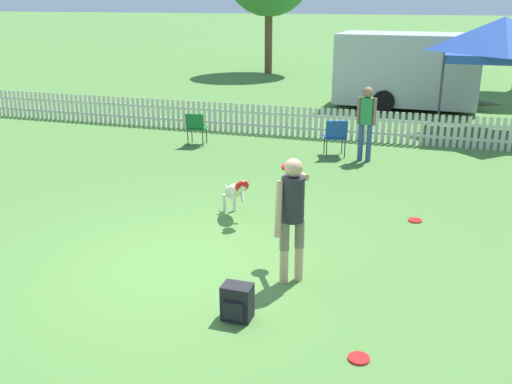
{
  "coord_description": "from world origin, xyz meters",
  "views": [
    {
      "loc": [
        2.94,
        -6.23,
        3.37
      ],
      "look_at": [
        0.65,
        1.07,
        0.76
      ],
      "focal_mm": 40.0,
      "sensor_mm": 36.0,
      "label": 1
    }
  ],
  "objects_px": {
    "backpack_on_grass": "(237,302)",
    "canopy_tent_main": "(503,39)",
    "frisbee_near_dog": "(359,358)",
    "leaping_dog": "(235,191)",
    "handler_person": "(292,206)",
    "spectator_standing": "(366,117)",
    "frisbee_near_handler": "(415,220)",
    "equipment_trailer": "(408,69)",
    "folding_chair_blue_left": "(336,135)",
    "folding_chair_center": "(196,126)"
  },
  "relations": [
    {
      "from": "spectator_standing",
      "to": "backpack_on_grass",
      "type": "bearing_deg",
      "value": 90.89
    },
    {
      "from": "canopy_tent_main",
      "to": "equipment_trailer",
      "type": "relative_size",
      "value": 0.56
    },
    {
      "from": "frisbee_near_handler",
      "to": "canopy_tent_main",
      "type": "relative_size",
      "value": 0.07
    },
    {
      "from": "frisbee_near_dog",
      "to": "folding_chair_blue_left",
      "type": "height_order",
      "value": "folding_chair_blue_left"
    },
    {
      "from": "backpack_on_grass",
      "to": "folding_chair_blue_left",
      "type": "xyz_separation_m",
      "value": [
        -0.16,
        7.06,
        0.31
      ]
    },
    {
      "from": "frisbee_near_dog",
      "to": "spectator_standing",
      "type": "bearing_deg",
      "value": 96.95
    },
    {
      "from": "frisbee_near_handler",
      "to": "backpack_on_grass",
      "type": "height_order",
      "value": "backpack_on_grass"
    },
    {
      "from": "frisbee_near_dog",
      "to": "backpack_on_grass",
      "type": "height_order",
      "value": "backpack_on_grass"
    },
    {
      "from": "folding_chair_blue_left",
      "to": "equipment_trailer",
      "type": "bearing_deg",
      "value": -117.64
    },
    {
      "from": "frisbee_near_dog",
      "to": "equipment_trailer",
      "type": "distance_m",
      "value": 14.22
    },
    {
      "from": "spectator_standing",
      "to": "leaping_dog",
      "type": "bearing_deg",
      "value": 74.04
    },
    {
      "from": "leaping_dog",
      "to": "folding_chair_center",
      "type": "distance_m",
      "value": 4.87
    },
    {
      "from": "frisbee_near_handler",
      "to": "handler_person",
      "type": "bearing_deg",
      "value": -119.14
    },
    {
      "from": "frisbee_near_handler",
      "to": "frisbee_near_dog",
      "type": "xyz_separation_m",
      "value": [
        -0.36,
        -3.95,
        0.0
      ]
    },
    {
      "from": "handler_person",
      "to": "folding_chair_center",
      "type": "distance_m",
      "value": 7.16
    },
    {
      "from": "folding_chair_center",
      "to": "handler_person",
      "type": "bearing_deg",
      "value": 114.41
    },
    {
      "from": "backpack_on_grass",
      "to": "canopy_tent_main",
      "type": "bearing_deg",
      "value": 72.58
    },
    {
      "from": "leaping_dog",
      "to": "equipment_trailer",
      "type": "distance_m",
      "value": 11.13
    },
    {
      "from": "folding_chair_blue_left",
      "to": "folding_chair_center",
      "type": "bearing_deg",
      "value": -18.7
    },
    {
      "from": "leaping_dog",
      "to": "canopy_tent_main",
      "type": "bearing_deg",
      "value": -156.72
    },
    {
      "from": "handler_person",
      "to": "frisbee_near_dog",
      "type": "relative_size",
      "value": 7.34
    },
    {
      "from": "frisbee_near_dog",
      "to": "spectator_standing",
      "type": "xyz_separation_m",
      "value": [
        -0.89,
        7.27,
        0.96
      ]
    },
    {
      "from": "backpack_on_grass",
      "to": "spectator_standing",
      "type": "height_order",
      "value": "spectator_standing"
    },
    {
      "from": "frisbee_near_dog",
      "to": "backpack_on_grass",
      "type": "relative_size",
      "value": 0.53
    },
    {
      "from": "backpack_on_grass",
      "to": "folding_chair_center",
      "type": "bearing_deg",
      "value": 116.34
    },
    {
      "from": "handler_person",
      "to": "spectator_standing",
      "type": "height_order",
      "value": "spectator_standing"
    },
    {
      "from": "leaping_dog",
      "to": "equipment_trailer",
      "type": "height_order",
      "value": "equipment_trailer"
    },
    {
      "from": "folding_chair_blue_left",
      "to": "canopy_tent_main",
      "type": "height_order",
      "value": "canopy_tent_main"
    },
    {
      "from": "equipment_trailer",
      "to": "frisbee_near_handler",
      "type": "bearing_deg",
      "value": -83.17
    },
    {
      "from": "leaping_dog",
      "to": "frisbee_near_handler",
      "type": "distance_m",
      "value": 2.92
    },
    {
      "from": "frisbee_near_handler",
      "to": "equipment_trailer",
      "type": "height_order",
      "value": "equipment_trailer"
    },
    {
      "from": "folding_chair_blue_left",
      "to": "folding_chair_center",
      "type": "relative_size",
      "value": 1.07
    },
    {
      "from": "folding_chair_blue_left",
      "to": "folding_chair_center",
      "type": "distance_m",
      "value": 3.35
    },
    {
      "from": "frisbee_near_dog",
      "to": "folding_chair_center",
      "type": "bearing_deg",
      "value": 123.36
    },
    {
      "from": "leaping_dog",
      "to": "equipment_trailer",
      "type": "xyz_separation_m",
      "value": [
        2.0,
        10.93,
        0.77
      ]
    },
    {
      "from": "backpack_on_grass",
      "to": "canopy_tent_main",
      "type": "height_order",
      "value": "canopy_tent_main"
    },
    {
      "from": "handler_person",
      "to": "equipment_trailer",
      "type": "xyz_separation_m",
      "value": [
        0.61,
        12.74,
        0.24
      ]
    },
    {
      "from": "frisbee_near_handler",
      "to": "frisbee_near_dog",
      "type": "distance_m",
      "value": 3.97
    },
    {
      "from": "folding_chair_blue_left",
      "to": "frisbee_near_handler",
      "type": "bearing_deg",
      "value": 100.49
    },
    {
      "from": "handler_person",
      "to": "leaping_dog",
      "type": "xyz_separation_m",
      "value": [
        -1.38,
        1.81,
        -0.54
      ]
    },
    {
      "from": "backpack_on_grass",
      "to": "leaping_dog",
      "type": "bearing_deg",
      "value": 109.93
    },
    {
      "from": "canopy_tent_main",
      "to": "leaping_dog",
      "type": "bearing_deg",
      "value": -119.48
    },
    {
      "from": "handler_person",
      "to": "folding_chair_center",
      "type": "bearing_deg",
      "value": 85.37
    },
    {
      "from": "backpack_on_grass",
      "to": "handler_person",
      "type": "bearing_deg",
      "value": 72.39
    },
    {
      "from": "frisbee_near_dog",
      "to": "canopy_tent_main",
      "type": "relative_size",
      "value": 0.07
    },
    {
      "from": "handler_person",
      "to": "frisbee_near_handler",
      "type": "bearing_deg",
      "value": 23.62
    },
    {
      "from": "frisbee_near_dog",
      "to": "folding_chair_center",
      "type": "height_order",
      "value": "folding_chair_center"
    },
    {
      "from": "folding_chair_center",
      "to": "frisbee_near_dog",
      "type": "bearing_deg",
      "value": 115.17
    },
    {
      "from": "handler_person",
      "to": "canopy_tent_main",
      "type": "xyz_separation_m",
      "value": [
        2.99,
        9.56,
        1.42
      ]
    },
    {
      "from": "frisbee_near_handler",
      "to": "spectator_standing",
      "type": "bearing_deg",
      "value": 110.51
    }
  ]
}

